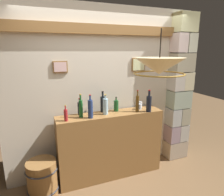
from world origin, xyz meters
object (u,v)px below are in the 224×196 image
Objects in this scene: liquor_bottle_amaro at (90,109)px; liquor_bottle_rum at (105,106)px; liquor_bottle_sherry at (66,115)px; liquor_bottle_scotch at (103,104)px; liquor_bottle_mezcal at (81,108)px; glass_tumbler_rocks at (139,107)px; liquor_bottle_vermouth at (149,103)px; liquor_bottle_tequila at (80,108)px; glass_tumbler_highball at (140,105)px; liquor_bottle_rye at (116,106)px; liquor_bottle_whiskey at (137,103)px; wooden_barrel at (42,179)px; pendant_lamp at (159,67)px.

liquor_bottle_amaro is 1.12× the size of liquor_bottle_rum.
liquor_bottle_rum reaches higher than liquor_bottle_sherry.
liquor_bottle_scotch is 1.47× the size of liquor_bottle_sherry.
liquor_bottle_mezcal is 3.73× the size of glass_tumbler_rocks.
liquor_bottle_vermouth reaches higher than liquor_bottle_sherry.
glass_tumbler_rocks is (0.95, 0.04, -0.09)m from liquor_bottle_mezcal.
liquor_bottle_tequila is 0.30m from liquor_bottle_sherry.
glass_tumbler_rocks is 0.12m from glass_tumbler_highball.
liquor_bottle_amaro reaches higher than liquor_bottle_sherry.
liquor_bottle_whiskey is (0.29, -0.15, 0.05)m from liquor_bottle_rye.
liquor_bottle_vermouth is 0.20m from glass_tumbler_rocks.
liquor_bottle_vermouth is 0.66× the size of wooden_barrel.
liquor_bottle_tequila is at bearing 166.98° from liquor_bottle_vermouth.
liquor_bottle_rye is 0.89× the size of liquor_bottle_tequila.
liquor_bottle_rye is 0.43× the size of pendant_lamp.
liquor_bottle_scotch reaches higher than liquor_bottle_rum.
liquor_bottle_whiskey is at bearing -26.68° from liquor_bottle_rye.
liquor_bottle_vermouth reaches higher than liquor_bottle_mezcal.
liquor_bottle_amaro is at bearing -178.26° from liquor_bottle_whiskey.
liquor_bottle_vermouth is at bearing -13.02° from liquor_bottle_tequila.
liquor_bottle_sherry reaches higher than glass_tumbler_rocks.
wooden_barrel is at bearing -174.85° from glass_tumbler_rocks.
liquor_bottle_scotch is 0.96× the size of liquor_bottle_whiskey.
pendant_lamp is at bearing -59.81° from liquor_bottle_amaro.
liquor_bottle_rye is 0.38m from glass_tumbler_rocks.
liquor_bottle_vermouth is 1.86m from wooden_barrel.
liquor_bottle_mezcal reaches higher than liquor_bottle_rum.
liquor_bottle_mezcal is 3.65× the size of glass_tumbler_highball.
liquor_bottle_tequila is (-1.02, 0.24, -0.03)m from liquor_bottle_vermouth.
wooden_barrel is at bearing 179.23° from liquor_bottle_vermouth.
liquor_bottle_whiskey is 0.16m from glass_tumbler_rocks.
liquor_bottle_vermouth is at bearing -2.19° from liquor_bottle_sherry.
liquor_bottle_rum is at bearing 173.64° from liquor_bottle_whiskey.
pendant_lamp is (-0.41, -0.81, 0.63)m from liquor_bottle_vermouth.
liquor_bottle_amaro is at bearing -166.82° from glass_tumbler_highball.
liquor_bottle_sherry is 0.43× the size of wooden_barrel.
liquor_bottle_sherry is at bearing -161.89° from liquor_bottle_scotch.
liquor_bottle_vermouth reaches higher than liquor_bottle_tequila.
liquor_bottle_rum is 0.59m from glass_tumbler_rocks.
liquor_bottle_rum is 0.68m from glass_tumbler_highball.
wooden_barrel is at bearing -167.10° from liquor_bottle_scotch.
glass_tumbler_rocks is (1.18, 0.11, -0.04)m from liquor_bottle_sherry.
pendant_lamp is at bearing -75.11° from liquor_bottle_rum.
liquor_bottle_vermouth reaches higher than liquor_bottle_amaro.
liquor_bottle_tequila is 0.38m from liquor_bottle_rum.
glass_tumbler_rocks is (0.84, 0.12, -0.09)m from liquor_bottle_amaro.
liquor_bottle_whiskey reaches higher than liquor_bottle_tequila.
liquor_bottle_rum is (0.25, 0.08, -0.01)m from liquor_bottle_amaro.
liquor_bottle_vermouth is 1.04m from liquor_bottle_mezcal.
liquor_bottle_tequila is 0.88m from liquor_bottle_whiskey.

